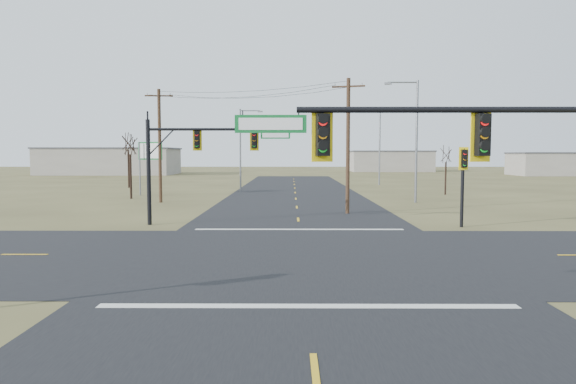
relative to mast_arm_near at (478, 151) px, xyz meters
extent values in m
plane|color=olive|center=(-4.21, 8.91, -4.43)|extent=(320.00, 320.00, 0.00)
cube|color=black|center=(-4.21, 8.91, -4.42)|extent=(160.00, 14.00, 0.02)
cube|color=black|center=(-4.21, 8.91, -4.41)|extent=(14.00, 160.00, 0.02)
cube|color=silver|center=(-4.21, 1.41, -4.40)|extent=(12.00, 0.40, 0.01)
cube|color=silver|center=(-4.21, 16.41, -4.40)|extent=(12.00, 0.40, 0.01)
cylinder|color=black|center=(-0.23, 0.00, 1.03)|extent=(8.65, 0.16, 0.16)
cube|color=#0E6428|center=(-5.21, 0.00, 0.68)|extent=(1.80, 0.05, 0.45)
cylinder|color=black|center=(-13.44, 18.51, -1.19)|extent=(0.26, 0.26, 6.47)
cylinder|color=black|center=(-9.51, 18.51, 1.45)|extent=(7.86, 0.17, 0.17)
cube|color=#0E6428|center=(-5.64, 18.51, 1.10)|extent=(1.80, 0.05, 0.45)
cylinder|color=black|center=(5.52, 17.61, -2.11)|extent=(0.20, 0.20, 4.63)
cylinder|color=#45301D|center=(-0.55, 24.52, 0.49)|extent=(0.28, 0.28, 9.84)
cube|color=#45301D|center=(-0.55, 24.52, 4.81)|extent=(2.35, 0.77, 0.12)
cylinder|color=#45301D|center=(-16.50, 33.28, 0.66)|extent=(0.29, 0.29, 10.17)
cube|color=#45301D|center=(-16.50, 33.28, 5.14)|extent=(2.49, 0.29, 0.12)
cylinder|color=slate|center=(-20.81, 41.61, -1.59)|extent=(0.15, 0.15, 5.67)
cylinder|color=slate|center=(-18.54, 41.61, -1.59)|extent=(0.15, 0.15, 5.67)
cube|color=#0E6428|center=(-19.67, 41.61, 0.30)|extent=(2.85, 1.17, 1.89)
cylinder|color=slate|center=(6.57, 33.29, 1.04)|extent=(0.22, 0.22, 10.94)
cylinder|color=slate|center=(5.26, 33.29, 6.31)|extent=(2.63, 0.13, 0.13)
cube|color=slate|center=(3.95, 33.29, 6.21)|extent=(0.66, 0.45, 0.20)
cylinder|color=slate|center=(7.89, 60.09, 0.98)|extent=(0.22, 0.22, 10.82)
cylinder|color=slate|center=(6.60, 60.09, 6.20)|extent=(2.60, 0.13, 0.13)
cube|color=slate|center=(5.30, 60.09, 6.10)|extent=(0.65, 0.49, 0.19)
cylinder|color=slate|center=(-10.52, 46.21, 0.34)|extent=(0.19, 0.19, 9.54)
cylinder|color=slate|center=(-9.38, 46.21, 4.91)|extent=(2.29, 0.11, 0.11)
cube|color=slate|center=(-8.23, 46.21, 4.81)|extent=(0.57, 0.36, 0.17)
cylinder|color=black|center=(-20.38, 37.12, -2.24)|extent=(0.22, 0.22, 4.37)
cylinder|color=black|center=(-25.86, 53.74, -1.96)|extent=(0.23, 0.23, 4.93)
cylinder|color=black|center=(12.02, 42.49, -2.66)|extent=(0.18, 0.18, 3.54)
cube|color=#9F998D|center=(-44.21, 98.91, -1.68)|extent=(28.00, 14.00, 5.50)
cube|color=#9F998D|center=(20.79, 118.91, -1.93)|extent=(20.00, 12.00, 5.00)
cube|color=#9F998D|center=(50.79, 93.91, -2.18)|extent=(18.00, 10.00, 4.50)
camera|label=1|loc=(-4.70, -12.92, -0.08)|focal=32.00mm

